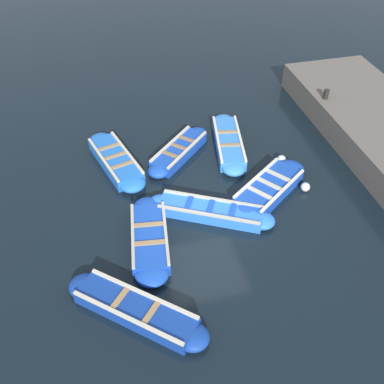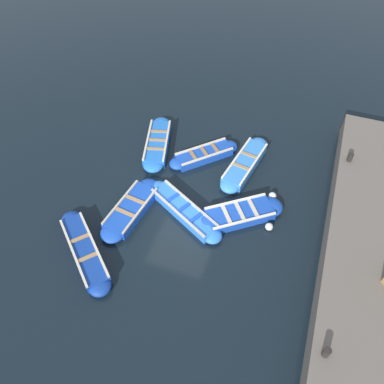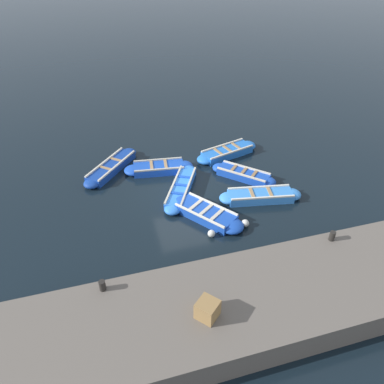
# 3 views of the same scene
# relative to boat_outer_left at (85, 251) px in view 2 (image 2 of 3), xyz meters

# --- Properties ---
(ground_plane) EXTENTS (120.00, 120.00, 0.00)m
(ground_plane) POSITION_rel_boat_outer_left_xyz_m (-2.47, -2.87, -0.19)
(ground_plane) COLOR black
(boat_outer_left) EXTENTS (3.35, 3.07, 0.43)m
(boat_outer_left) POSITION_rel_boat_outer_left_xyz_m (0.00, 0.00, 0.00)
(boat_outer_left) COLOR navy
(boat_outer_left) RESTS_ON ground
(boat_outer_right) EXTENTS (1.31, 3.41, 0.42)m
(boat_outer_right) POSITION_rel_boat_outer_left_xyz_m (-0.71, -2.19, -0.01)
(boat_outer_right) COLOR #1947B7
(boat_outer_right) RESTS_ON ground
(boat_stern_in) EXTENTS (3.66, 2.39, 0.41)m
(boat_stern_in) POSITION_rel_boat_outer_left_xyz_m (-2.62, -2.81, -0.01)
(boat_stern_in) COLOR blue
(boat_stern_in) RESTS_ON ground
(boat_end_of_row) EXTENTS (2.75, 2.74, 0.43)m
(boat_end_of_row) POSITION_rel_boat_outer_left_xyz_m (-2.38, -5.90, -0.00)
(boat_end_of_row) COLOR #1947B7
(boat_end_of_row) RESTS_ON ground
(boat_near_quay) EXTENTS (1.77, 3.63, 0.45)m
(boat_near_quay) POSITION_rel_boat_outer_left_xyz_m (-0.22, -5.89, 0.01)
(boat_near_quay) COLOR blue
(boat_near_quay) RESTS_ON ground
(boat_far_corner) EXTENTS (3.34, 2.82, 0.44)m
(boat_far_corner) POSITION_rel_boat_outer_left_xyz_m (-4.63, -3.33, 0.00)
(boat_far_corner) COLOR #1947B7
(boat_far_corner) RESTS_ON ground
(boat_alongside) EXTENTS (1.42, 3.69, 0.43)m
(boat_alongside) POSITION_rel_boat_outer_left_xyz_m (-4.16, -5.96, 0.00)
(boat_alongside) COLOR #3884E0
(boat_alongside) RESTS_ON ground
(quay_wall) EXTENTS (3.50, 13.70, 0.97)m
(quay_wall) POSITION_rel_boat_outer_left_xyz_m (-9.47, -2.87, 0.30)
(quay_wall) COLOR #605951
(quay_wall) RESTS_ON ground
(bollard_north) EXTENTS (0.20, 0.20, 0.35)m
(bollard_north) POSITION_rel_boat_outer_left_xyz_m (-8.07, -6.75, 0.95)
(bollard_north) COLOR black
(bollard_north) RESTS_ON quay_wall
(bollard_mid_north) EXTENTS (0.20, 0.20, 0.35)m
(bollard_mid_north) POSITION_rel_boat_outer_left_xyz_m (-8.07, 1.01, 0.95)
(bollard_mid_north) COLOR black
(bollard_mid_north) RESTS_ON quay_wall
(buoy_orange_near) EXTENTS (0.31, 0.31, 0.31)m
(buoy_orange_near) POSITION_rel_boat_outer_left_xyz_m (-5.60, -4.65, -0.03)
(buoy_orange_near) COLOR silver
(buoy_orange_near) RESTS_ON ground
(buoy_yellow_far) EXTENTS (0.29, 0.29, 0.29)m
(buoy_yellow_far) POSITION_rel_boat_outer_left_xyz_m (-5.80, -3.18, -0.04)
(buoy_yellow_far) COLOR silver
(buoy_yellow_far) RESTS_ON ground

